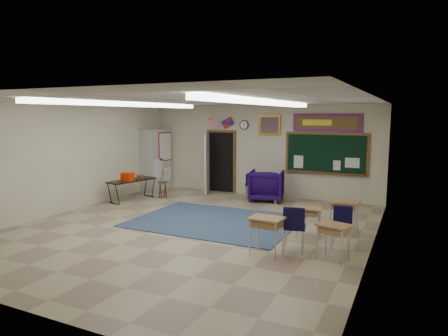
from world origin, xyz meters
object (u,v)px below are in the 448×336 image
at_px(wingback_armchair, 266,185).
at_px(student_desk_front_left, 309,220).
at_px(student_desk_front_right, 344,215).
at_px(folding_table, 132,189).
at_px(wooden_stool, 163,190).

height_order(wingback_armchair, student_desk_front_left, wingback_armchair).
bearing_deg(student_desk_front_left, student_desk_front_right, 33.30).
relative_size(wingback_armchair, folding_table, 0.63).
relative_size(student_desk_front_left, wooden_stool, 1.21).
bearing_deg(student_desk_front_right, wingback_armchair, 138.17).
bearing_deg(student_desk_front_left, folding_table, 159.92).
distance_m(student_desk_front_right, folding_table, 6.69).
bearing_deg(wooden_stool, student_desk_front_left, -21.51).
xyz_separation_m(wingback_armchair, wooden_stool, (-3.16, -1.11, -0.20)).
xyz_separation_m(wingback_armchair, student_desk_front_left, (2.12, -3.19, -0.11)).
relative_size(folding_table, wooden_stool, 3.09).
distance_m(wingback_armchair, wooden_stool, 3.35).
bearing_deg(folding_table, wooden_stool, 57.95).
distance_m(student_desk_front_left, student_desk_front_right, 0.88).
height_order(wingback_armchair, wooden_stool, wingback_armchair).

